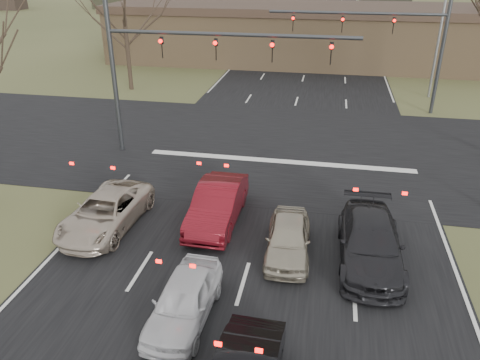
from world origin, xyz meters
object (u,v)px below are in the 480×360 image
object	(u,v)px
mast_arm_far	(398,34)
car_red_ahead	(217,204)
car_silver_suv	(106,212)
car_white_sedan	(184,300)
building	(331,34)
mast_arm_near	(175,57)
car_silver_ahead	(288,238)
car_charcoal_sedan	(370,243)
streetlight_right_far	(440,18)

from	to	relation	value
mast_arm_far	car_red_ahead	bearing A→B (deg)	-115.73
car_silver_suv	car_white_sedan	world-z (taller)	car_silver_suv
car_white_sedan	building	bearing A→B (deg)	86.55
mast_arm_near	car_silver_ahead	distance (m)	11.24
building	car_charcoal_sedan	distance (m)	33.07
mast_arm_near	car_silver_suv	distance (m)	8.77
car_silver_ahead	car_silver_suv	bearing A→B (deg)	173.52
car_silver_suv	car_charcoal_sedan	bearing A→B (deg)	0.90
building	mast_arm_far	size ratio (longest dim) A/B	3.81
building	car_charcoal_sedan	bearing A→B (deg)	-86.53
building	car_silver_ahead	bearing A→B (deg)	-91.33
mast_arm_far	car_silver_suv	distance (m)	21.70
mast_arm_far	car_charcoal_sedan	xyz separation A→B (m)	(-2.18, -17.96, -4.28)
car_silver_suv	car_white_sedan	size ratio (longest dim) A/B	1.26
streetlight_right_far	car_white_sedan	bearing A→B (deg)	-112.47
streetlight_right_far	car_charcoal_sedan	distance (m)	23.11
car_white_sedan	car_red_ahead	size ratio (longest dim) A/B	0.82
car_silver_suv	car_white_sedan	distance (m)	6.16
car_white_sedan	streetlight_right_far	bearing A→B (deg)	69.31
building	streetlight_right_far	xyz separation A→B (m)	(7.32, -11.00, 2.92)
car_silver_suv	car_white_sedan	bearing A→B (deg)	-40.90
mast_arm_far	car_red_ahead	distance (m)	18.64
mast_arm_far	streetlight_right_far	world-z (taller)	streetlight_right_far
car_charcoal_sedan	car_silver_ahead	xyz separation A→B (m)	(-2.77, -0.10, -0.10)
car_charcoal_sedan	car_red_ahead	xyz separation A→B (m)	(-5.70, 1.61, 0.03)
streetlight_right_far	car_red_ahead	size ratio (longest dim) A/B	2.15
streetlight_right_far	car_silver_ahead	bearing A→B (deg)	-110.13
car_charcoal_sedan	car_silver_suv	bearing A→B (deg)	176.90
car_white_sedan	car_red_ahead	xyz separation A→B (m)	(-0.33, 5.50, 0.11)
mast_arm_near	mast_arm_far	distance (m)	15.17
mast_arm_far	car_silver_suv	size ratio (longest dim) A/B	2.31
car_silver_suv	car_charcoal_sedan	world-z (taller)	car_charcoal_sedan
mast_arm_near	car_red_ahead	xyz separation A→B (m)	(3.53, -6.35, -4.31)
building	car_red_ahead	distance (m)	31.62
building	car_white_sedan	bearing A→B (deg)	-95.22
mast_arm_near	mast_arm_far	world-z (taller)	same
car_white_sedan	mast_arm_far	bearing A→B (deg)	72.71
mast_arm_far	car_charcoal_sedan	distance (m)	18.59
car_white_sedan	car_charcoal_sedan	world-z (taller)	car_charcoal_sedan
car_silver_ahead	building	bearing A→B (deg)	86.20
mast_arm_near	mast_arm_far	bearing A→B (deg)	41.22
car_silver_suv	car_white_sedan	xyz separation A→B (m)	(4.43, -4.29, -0.02)
car_red_ahead	car_silver_suv	bearing A→B (deg)	-162.98
streetlight_right_far	mast_arm_near	bearing A→B (deg)	-136.11
car_charcoal_sedan	car_silver_ahead	world-z (taller)	car_charcoal_sedan
streetlight_right_far	car_charcoal_sedan	world-z (taller)	streetlight_right_far
mast_arm_near	mast_arm_far	xyz separation A→B (m)	(11.41, 10.00, -0.06)
building	mast_arm_near	bearing A→B (deg)	-106.13
car_charcoal_sedan	mast_arm_near	bearing A→B (deg)	138.42
car_silver_suv	mast_arm_far	bearing A→B (deg)	58.89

